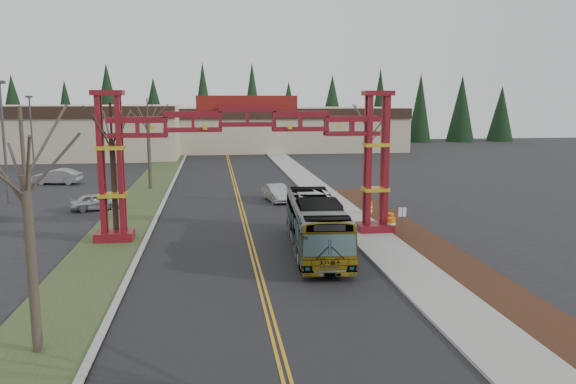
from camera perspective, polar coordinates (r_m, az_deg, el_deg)
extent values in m
plane|color=black|center=(17.92, -0.17, -18.46)|extent=(200.00, 200.00, 0.00)
cube|color=black|center=(41.61, -4.63, -2.23)|extent=(12.00, 110.00, 0.02)
cube|color=#C98D17|center=(41.60, -4.80, -2.22)|extent=(0.12, 100.00, 0.01)
cube|color=#C98D17|center=(41.61, -4.47, -2.21)|extent=(0.12, 100.00, 0.01)
cube|color=#9C9C97|center=(42.35, 3.71, -1.93)|extent=(0.30, 110.00, 0.15)
cube|color=gray|center=(42.65, 5.62, -1.87)|extent=(2.60, 110.00, 0.14)
cube|color=black|center=(29.66, 17.27, -7.32)|extent=(2.60, 50.00, 0.12)
cube|color=#354522|center=(41.98, -15.61, -2.41)|extent=(4.00, 110.00, 0.08)
cube|color=#9C9C97|center=(41.75, -13.10, -2.32)|extent=(0.30, 110.00, 0.15)
cube|color=#600C16|center=(35.17, -17.18, -4.31)|extent=(2.20, 1.60, 0.60)
cube|color=#600C16|center=(34.20, -18.54, 2.57)|extent=(0.28, 0.28, 8.00)
cube|color=#600C16|center=(34.00, -16.71, 2.62)|extent=(0.28, 0.28, 8.00)
cube|color=#600C16|center=(34.88, -18.32, 2.71)|extent=(0.28, 0.28, 8.00)
cube|color=#600C16|center=(34.69, -16.54, 2.76)|extent=(0.28, 0.28, 8.00)
cube|color=yellow|center=(34.68, -17.38, -0.29)|extent=(1.60, 1.10, 0.22)
cube|color=yellow|center=(34.34, -17.61, 4.32)|extent=(1.60, 1.10, 0.22)
cube|color=#600C16|center=(34.23, -17.87, 9.58)|extent=(1.80, 1.20, 0.30)
cube|color=#600C16|center=(36.09, 8.78, -3.65)|extent=(2.20, 1.60, 0.60)
cube|color=#600C16|center=(34.89, 8.25, 3.09)|extent=(0.28, 0.28, 8.00)
cube|color=#600C16|center=(35.20, 9.98, 3.10)|extent=(0.28, 0.28, 8.00)
cube|color=#600C16|center=(35.56, 7.94, 3.21)|extent=(0.28, 0.28, 8.00)
cube|color=#600C16|center=(35.87, 9.64, 3.22)|extent=(0.28, 0.28, 8.00)
cube|color=yellow|center=(35.61, 8.88, 0.27)|extent=(1.60, 1.10, 0.22)
cube|color=yellow|center=(35.28, 9.00, 4.77)|extent=(1.60, 1.10, 0.22)
cube|color=#600C16|center=(35.18, 9.13, 9.89)|extent=(1.80, 1.20, 0.30)
cube|color=#600C16|center=(33.78, -4.17, 7.89)|extent=(16.00, 0.90, 1.00)
cube|color=#600C16|center=(33.82, -4.15, 6.36)|extent=(16.00, 0.90, 0.60)
cube|color=maroon|center=(33.77, -4.18, 8.99)|extent=(6.00, 0.25, 0.90)
cube|color=#B8A98D|center=(92.17, -25.37, 5.62)|extent=(46.00, 22.00, 7.50)
cube|color=#B8A98D|center=(96.59, -0.43, 6.50)|extent=(38.00, 20.00, 7.00)
cube|color=black|center=(86.48, 0.41, 7.95)|extent=(38.00, 0.40, 1.60)
cone|color=black|center=(113.57, -26.30, 7.49)|extent=(5.60, 5.60, 13.00)
cylinder|color=#382D26|center=(113.80, -26.09, 4.62)|extent=(0.80, 0.80, 1.60)
cone|color=black|center=(111.17, -22.11, 7.74)|extent=(5.60, 5.60, 13.00)
cylinder|color=#382D26|center=(111.41, -21.93, 4.82)|extent=(0.80, 0.80, 1.60)
cone|color=black|center=(109.38, -17.76, 7.97)|extent=(5.60, 5.60, 13.00)
cylinder|color=#382D26|center=(109.63, -17.61, 4.99)|extent=(0.80, 0.80, 1.60)
cone|color=black|center=(108.23, -13.28, 8.15)|extent=(5.60, 5.60, 13.00)
cylinder|color=#382D26|center=(108.48, -13.17, 5.14)|extent=(0.80, 0.80, 1.60)
cone|color=black|center=(107.74, -8.73, 8.29)|extent=(5.60, 5.60, 13.00)
cylinder|color=#382D26|center=(107.99, -8.66, 5.26)|extent=(0.80, 0.80, 1.60)
cone|color=black|center=(107.92, -4.17, 8.37)|extent=(5.60, 5.60, 13.00)
cylinder|color=#382D26|center=(108.17, -4.13, 5.35)|extent=(0.80, 0.80, 1.60)
cone|color=black|center=(108.77, 0.36, 8.40)|extent=(5.60, 5.60, 13.00)
cylinder|color=#382D26|center=(109.02, 0.35, 5.41)|extent=(0.80, 0.80, 1.60)
cone|color=black|center=(110.27, 4.78, 8.38)|extent=(5.60, 5.60, 13.00)
cylinder|color=#382D26|center=(110.51, 4.74, 5.43)|extent=(0.80, 0.80, 1.60)
cone|color=black|center=(112.39, 9.06, 8.32)|extent=(5.60, 5.60, 13.00)
cylinder|color=#382D26|center=(112.63, 8.99, 5.42)|extent=(0.80, 0.80, 1.60)
cone|color=black|center=(115.10, 13.16, 8.21)|extent=(5.60, 5.60, 13.00)
cylinder|color=#382D26|center=(115.34, 13.06, 5.38)|extent=(0.80, 0.80, 1.60)
cone|color=black|center=(118.36, 17.05, 8.08)|extent=(5.60, 5.60, 13.00)
cylinder|color=#382D26|center=(118.59, 16.92, 5.32)|extent=(0.80, 0.80, 1.60)
cone|color=black|center=(122.13, 20.72, 7.91)|extent=(5.60, 5.60, 13.00)
cylinder|color=#382D26|center=(122.35, 20.56, 5.25)|extent=(0.80, 0.80, 1.60)
imported|color=#A2A6AA|center=(30.98, 2.88, -3.38)|extent=(3.30, 11.14, 3.06)
imported|color=#A5A8AD|center=(46.51, -1.17, -0.11)|extent=(2.24, 4.46, 1.40)
imported|color=#B2B4BA|center=(45.27, -18.89, -0.94)|extent=(4.07, 2.43, 1.30)
imported|color=#A9ADB0|center=(60.53, -22.40, 1.46)|extent=(4.86, 2.37, 1.54)
cylinder|color=#382D26|center=(20.24, -24.58, -6.87)|extent=(0.33, 0.33, 6.00)
cylinder|color=#382D26|center=(19.56, -25.39, 4.58)|extent=(0.12, 0.12, 2.28)
cylinder|color=#382D26|center=(35.28, -17.22, 0.21)|extent=(0.33, 0.33, 6.00)
cylinder|color=#382D26|center=(34.89, -17.55, 6.78)|extent=(0.13, 0.13, 2.30)
cylinder|color=#382D26|center=(54.06, -13.91, 3.55)|extent=(0.33, 0.33, 6.27)
cylinder|color=#382D26|center=(53.81, -14.09, 7.98)|extent=(0.12, 0.12, 2.29)
cylinder|color=#382D26|center=(44.42, 8.20, 2.33)|extent=(0.32, 0.32, 5.98)
cylinder|color=#382D26|center=(44.11, 8.32, 7.46)|extent=(0.12, 0.12, 2.17)
cylinder|color=#3F3F44|center=(50.87, -26.88, 4.36)|extent=(0.21, 0.21, 9.61)
cylinder|color=#3F3F44|center=(74.63, -24.59, 5.41)|extent=(0.19, 0.19, 8.60)
cube|color=#3F3F44|center=(74.52, -24.82, 8.78)|extent=(0.76, 0.38, 0.24)
cylinder|color=#3F3F44|center=(34.31, 11.51, -3.21)|extent=(0.05, 0.05, 2.00)
cube|color=white|center=(34.16, 11.55, -2.01)|extent=(0.46, 0.08, 0.55)
cylinder|color=orange|center=(35.88, 10.41, -3.40)|extent=(0.55, 0.55, 1.05)
cylinder|color=white|center=(35.84, 10.42, -3.16)|extent=(0.57, 0.57, 0.13)
cylinder|color=white|center=(35.91, 10.40, -3.65)|extent=(0.57, 0.57, 0.13)
cylinder|color=orange|center=(37.50, 10.29, -2.88)|extent=(0.52, 0.52, 1.00)
cylinder|color=white|center=(37.47, 10.30, -2.65)|extent=(0.54, 0.54, 0.12)
cylinder|color=white|center=(37.53, 10.28, -3.10)|extent=(0.54, 0.54, 0.12)
cylinder|color=orange|center=(41.39, 8.21, -1.69)|extent=(0.51, 0.51, 0.97)
cylinder|color=white|center=(41.37, 8.21, -1.49)|extent=(0.53, 0.53, 0.12)
cylinder|color=white|center=(41.42, 8.20, -1.89)|extent=(0.53, 0.53, 0.12)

